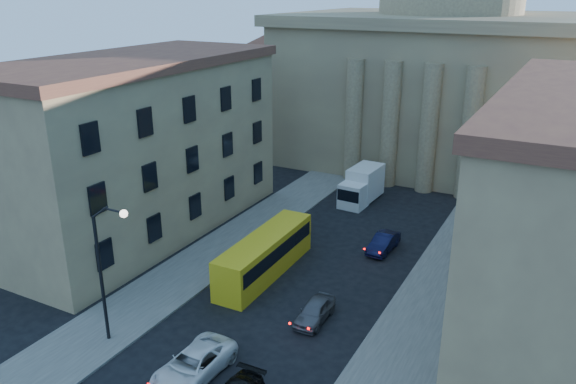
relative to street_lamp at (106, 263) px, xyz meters
name	(u,v)px	position (x,y,z in m)	size (l,w,h in m)	color
sidewalk_left	(197,266)	(-1.53, 10.00, -5.21)	(5.00, 60.00, 0.15)	#53514C
sidewalk_right	(419,327)	(15.47, 10.00, -5.21)	(5.00, 60.00, 0.15)	#53514C
church	(444,60)	(6.97, 47.47, 6.59)	(68.02, 28.76, 36.60)	#776049
building_left	(138,145)	(-10.03, 14.00, 2.14)	(11.60, 26.60, 14.70)	tan
street_lamp	(106,263)	(0.00, 0.00, 0.00)	(2.62, 0.44, 8.83)	black
car_left_mid	(193,365)	(5.98, -0.32, -4.53)	(2.52, 5.46, 1.52)	white
car_right_far	(315,311)	(9.39, 7.71, -4.62)	(1.58, 3.92, 1.34)	#525157
car_right_distant	(383,243)	(9.92, 19.32, -4.61)	(1.44, 4.12, 1.36)	black
city_bus	(265,254)	(3.51, 11.60, -3.68)	(2.61, 10.61, 2.98)	yellow
box_truck	(362,186)	(4.37, 28.87, -3.72)	(2.69, 6.14, 3.31)	silver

